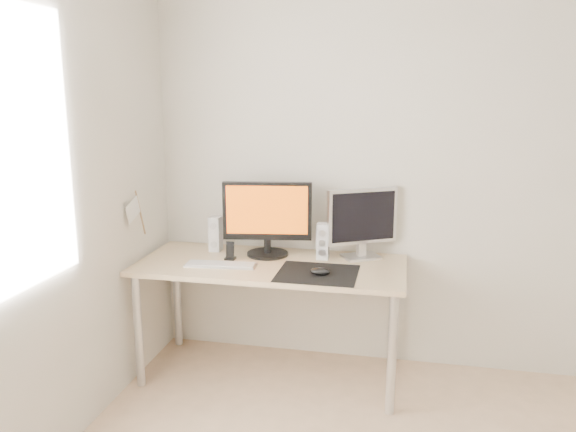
{
  "coord_description": "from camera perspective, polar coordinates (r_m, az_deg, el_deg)",
  "views": [
    {
      "loc": [
        -0.16,
        -1.76,
        1.73
      ],
      "look_at": [
        -0.84,
        1.44,
        1.01
      ],
      "focal_mm": 35.0,
      "sensor_mm": 36.0,
      "label": 1
    }
  ],
  "objects": [
    {
      "name": "desk",
      "position": [
        3.4,
        -1.75,
        -6.04
      ],
      "size": [
        1.6,
        0.7,
        0.73
      ],
      "color": "#D1B587",
      "rests_on": "ground"
    },
    {
      "name": "main_monitor",
      "position": [
        3.47,
        -2.12,
        0.01
      ],
      "size": [
        0.55,
        0.3,
        0.47
      ],
      "color": "black",
      "rests_on": "desk"
    },
    {
      "name": "keyboard",
      "position": [
        3.35,
        -6.84,
        -4.93
      ],
      "size": [
        0.43,
        0.15,
        0.02
      ],
      "color": "#B0B0B2",
      "rests_on": "desk"
    },
    {
      "name": "mouse",
      "position": [
        3.15,
        3.29,
        -5.65
      ],
      "size": [
        0.11,
        0.07,
        0.04
      ],
      "primitive_type": "ellipsoid",
      "color": "black",
      "rests_on": "mousepad"
    },
    {
      "name": "phone_dock",
      "position": [
        3.46,
        -5.89,
        -3.87
      ],
      "size": [
        0.06,
        0.05,
        0.11
      ],
      "color": "black",
      "rests_on": "desk"
    },
    {
      "name": "mousepad",
      "position": [
        3.19,
        3.01,
        -5.84
      ],
      "size": [
        0.45,
        0.4,
        0.0
      ],
      "primitive_type": "cube",
      "color": "black",
      "rests_on": "desk"
    },
    {
      "name": "pennant",
      "position": [
        3.44,
        -15.23,
        0.55
      ],
      "size": [
        0.01,
        0.23,
        0.29
      ],
      "color": "#A57F54",
      "rests_on": "wall_left"
    },
    {
      "name": "second_monitor",
      "position": [
        3.45,
        7.54,
        -0.4
      ],
      "size": [
        0.41,
        0.26,
        0.43
      ],
      "color": "silver",
      "rests_on": "desk"
    },
    {
      "name": "speaker_right",
      "position": [
        3.44,
        3.58,
        -2.58
      ],
      "size": [
        0.07,
        0.09,
        0.22
      ],
      "color": "silver",
      "rests_on": "desk"
    },
    {
      "name": "wall_back",
      "position": [
        3.54,
        14.47,
        4.24
      ],
      "size": [
        3.5,
        0.0,
        3.5
      ],
      "primitive_type": "plane",
      "rotation": [
        1.57,
        0.0,
        0.0
      ],
      "color": "silver",
      "rests_on": "ground"
    },
    {
      "name": "speaker_left",
      "position": [
        3.64,
        -7.38,
        -1.81
      ],
      "size": [
        0.07,
        0.09,
        0.22
      ],
      "color": "silver",
      "rests_on": "desk"
    }
  ]
}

